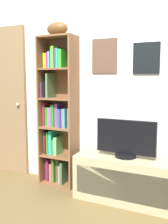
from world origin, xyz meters
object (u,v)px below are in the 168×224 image
Objects in this scene: tv_stand at (125,179)px; television at (126,139)px; football at (57,29)px; bookshelf at (58,117)px; door at (1,101)px.

television is (0.00, 0.00, 0.43)m from tv_stand.
football is 1.47m from television.
bookshelf is 0.98m from door.
door is at bearing 174.34° from tv_stand.
bookshelf reaches higher than tv_stand.
door is at bearing 174.38° from television.
television is at bearing -6.85° from bookshelf.
football is 0.26× the size of tv_stand.
football reaches higher than television.
bookshelf is 1.70× the size of tv_stand.
television is (0.89, -0.11, -0.17)m from bookshelf.
television is at bearing -5.13° from football.
television is 1.89m from door.
door is (-1.85, 0.18, 0.75)m from tv_stand.
bookshelf reaches higher than television.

